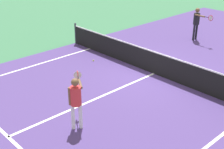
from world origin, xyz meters
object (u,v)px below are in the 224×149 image
Objects in this scene: player_far at (197,20)px; tennis_ball_near_net at (93,60)px; player_near at (76,98)px; net at (154,62)px.

tennis_ball_near_net is at bearing -103.21° from player_far.
player_far is 25.92× the size of tennis_ball_near_net.
player_far is (-2.31, 9.66, 0.06)m from player_near.
player_near is 0.95× the size of player_far.
player_far is (-1.35, 5.00, 0.58)m from net.
player_near is (0.96, -4.66, 0.52)m from net.
player_near reaches higher than tennis_ball_near_net.
net is at bearing 18.75° from tennis_ball_near_net.
net is 2.93m from tennis_ball_near_net.
net is at bearing 101.68° from player_near.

